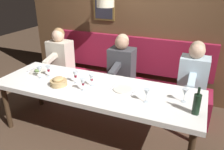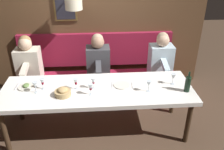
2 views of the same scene
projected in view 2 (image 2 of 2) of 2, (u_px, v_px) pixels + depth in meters
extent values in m
plane|color=#4C3828|center=(99.00, 129.00, 3.72)|extent=(12.00, 12.00, 0.00)
cube|color=white|center=(97.00, 90.00, 3.38)|extent=(0.90, 2.70, 0.06)
cylinder|color=#352416|center=(188.00, 123.00, 3.33)|extent=(0.07, 0.07, 0.68)
cylinder|color=#352416|center=(5.00, 131.00, 3.17)|extent=(0.07, 0.07, 0.68)
cylinder|color=#352416|center=(173.00, 95.00, 3.94)|extent=(0.07, 0.07, 0.68)
cylinder|color=#352416|center=(19.00, 101.00, 3.79)|extent=(0.07, 0.07, 0.68)
cube|color=maroon|center=(97.00, 87.00, 4.39)|extent=(0.52, 2.90, 0.45)
cube|color=brown|center=(95.00, 13.00, 4.33)|extent=(0.10, 4.10, 2.90)
cube|color=maroon|center=(96.00, 49.00, 4.58)|extent=(0.10, 2.90, 0.64)
cube|color=brown|center=(65.00, 5.00, 4.17)|extent=(0.04, 0.39, 0.55)
cube|color=#23232D|center=(65.00, 5.00, 4.15)|extent=(0.01, 0.33, 0.49)
cylinder|color=beige|center=(74.00, 3.00, 3.84)|extent=(0.28, 0.28, 0.20)
cube|color=silver|center=(161.00, 60.00, 4.23)|extent=(0.30, 0.40, 0.56)
sphere|color=#D1A889|center=(163.00, 40.00, 4.03)|extent=(0.22, 0.22, 0.22)
sphere|color=tan|center=(163.00, 38.00, 4.04)|extent=(0.20, 0.20, 0.20)
cube|color=silver|center=(165.00, 65.00, 3.95)|extent=(0.33, 0.09, 0.14)
cube|color=#3D3D42|center=(98.00, 62.00, 4.16)|extent=(0.30, 0.40, 0.56)
sphere|color=#A37A60|center=(98.00, 42.00, 3.96)|extent=(0.22, 0.22, 0.22)
sphere|color=tan|center=(98.00, 40.00, 3.97)|extent=(0.20, 0.20, 0.20)
cube|color=#3D3D42|center=(98.00, 68.00, 3.88)|extent=(0.33, 0.09, 0.14)
cube|color=beige|center=(29.00, 64.00, 4.08)|extent=(0.30, 0.40, 0.56)
sphere|color=#D1A889|center=(25.00, 44.00, 3.89)|extent=(0.22, 0.22, 0.22)
sphere|color=#937047|center=(25.00, 41.00, 3.90)|extent=(0.20, 0.20, 0.20)
cube|color=beige|center=(24.00, 70.00, 3.81)|extent=(0.33, 0.09, 0.14)
cylinder|color=silver|center=(26.00, 87.00, 3.39)|extent=(0.24, 0.24, 0.01)
ellipsoid|color=#668447|center=(26.00, 85.00, 3.38)|extent=(0.11, 0.09, 0.04)
cube|color=silver|center=(37.00, 87.00, 3.39)|extent=(0.17, 0.02, 0.01)
cube|color=silver|center=(16.00, 87.00, 3.40)|extent=(0.18, 0.02, 0.01)
cylinder|color=silver|center=(122.00, 85.00, 3.43)|extent=(0.24, 0.24, 0.01)
cube|color=silver|center=(132.00, 86.00, 3.43)|extent=(0.17, 0.03, 0.01)
cube|color=silver|center=(112.00, 85.00, 3.44)|extent=(0.18, 0.03, 0.01)
cylinder|color=silver|center=(44.00, 89.00, 3.36)|extent=(0.06, 0.06, 0.00)
cylinder|color=silver|center=(43.00, 86.00, 3.34)|extent=(0.01, 0.01, 0.07)
cone|color=silver|center=(42.00, 81.00, 3.30)|extent=(0.07, 0.07, 0.08)
cylinder|color=maroon|center=(43.00, 83.00, 3.31)|extent=(0.03, 0.03, 0.03)
cylinder|color=silver|center=(76.00, 89.00, 3.36)|extent=(0.06, 0.06, 0.00)
cylinder|color=silver|center=(76.00, 86.00, 3.34)|extent=(0.01, 0.01, 0.07)
cone|color=silver|center=(76.00, 81.00, 3.30)|extent=(0.07, 0.07, 0.08)
cylinder|color=maroon|center=(76.00, 83.00, 3.31)|extent=(0.03, 0.03, 0.03)
cylinder|color=silver|center=(91.00, 94.00, 3.23)|extent=(0.06, 0.06, 0.00)
cylinder|color=silver|center=(91.00, 92.00, 3.21)|extent=(0.01, 0.01, 0.07)
cone|color=silver|center=(91.00, 87.00, 3.17)|extent=(0.07, 0.07, 0.08)
cylinder|color=maroon|center=(91.00, 89.00, 3.19)|extent=(0.03, 0.03, 0.02)
cylinder|color=silver|center=(148.00, 91.00, 3.30)|extent=(0.06, 0.06, 0.00)
cylinder|color=silver|center=(148.00, 89.00, 3.28)|extent=(0.01, 0.01, 0.07)
cone|color=silver|center=(149.00, 84.00, 3.24)|extent=(0.07, 0.07, 0.08)
cylinder|color=silver|center=(36.00, 92.00, 3.27)|extent=(0.06, 0.06, 0.00)
cylinder|color=silver|center=(36.00, 90.00, 3.26)|extent=(0.01, 0.01, 0.07)
cone|color=silver|center=(35.00, 85.00, 3.22)|extent=(0.07, 0.07, 0.08)
cylinder|color=silver|center=(94.00, 88.00, 3.37)|extent=(0.06, 0.06, 0.00)
cylinder|color=silver|center=(93.00, 86.00, 3.35)|extent=(0.01, 0.01, 0.07)
cone|color=silver|center=(93.00, 81.00, 3.31)|extent=(0.07, 0.07, 0.08)
cylinder|color=maroon|center=(93.00, 83.00, 3.33)|extent=(0.03, 0.03, 0.02)
cylinder|color=silver|center=(172.00, 84.00, 3.48)|extent=(0.06, 0.06, 0.00)
cylinder|color=silver|center=(173.00, 81.00, 3.46)|extent=(0.01, 0.01, 0.07)
cone|color=silver|center=(173.00, 77.00, 3.42)|extent=(0.07, 0.07, 0.08)
cylinder|color=black|center=(188.00, 84.00, 3.25)|extent=(0.08, 0.08, 0.22)
cylinder|color=black|center=(189.00, 75.00, 3.18)|extent=(0.03, 0.03, 0.08)
cylinder|color=tan|center=(63.00, 93.00, 3.20)|extent=(0.22, 0.22, 0.07)
ellipsoid|color=tan|center=(63.00, 90.00, 3.17)|extent=(0.15, 0.13, 0.06)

